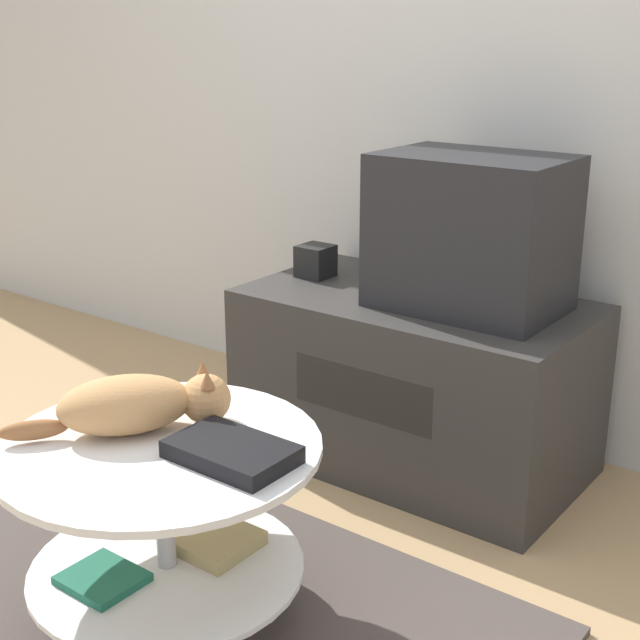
% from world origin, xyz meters
% --- Properties ---
extents(ground_plane, '(12.00, 12.00, 0.00)m').
position_xyz_m(ground_plane, '(0.00, 0.00, 0.00)').
color(ground_plane, tan).
extents(wall_back, '(8.00, 0.05, 2.60)m').
position_xyz_m(wall_back, '(0.00, 1.39, 1.30)').
color(wall_back, silver).
rests_on(wall_back, ground_plane).
extents(rug, '(1.69, 1.00, 0.02)m').
position_xyz_m(rug, '(0.00, 0.00, 0.01)').
color(rug, '#4C423D').
rests_on(rug, ground_plane).
extents(tv_stand, '(1.07, 0.60, 0.55)m').
position_xyz_m(tv_stand, '(0.04, 1.01, 0.28)').
color(tv_stand, '#33302D').
rests_on(tv_stand, ground_plane).
extents(tv, '(0.54, 0.37, 0.45)m').
position_xyz_m(tv, '(0.21, 1.01, 0.78)').
color(tv, '#232326').
rests_on(tv, tv_stand).
extents(speaker, '(0.11, 0.11, 0.11)m').
position_xyz_m(speaker, '(-0.36, 1.02, 0.61)').
color(speaker, black).
rests_on(speaker, tv_stand).
extents(coffee_table, '(0.72, 0.72, 0.46)m').
position_xyz_m(coffee_table, '(0.04, -0.07, 0.31)').
color(coffee_table, '#B2B2B7').
rests_on(coffee_table, rug).
extents(dvd_box, '(0.27, 0.17, 0.04)m').
position_xyz_m(dvd_box, '(0.21, -0.03, 0.50)').
color(dvd_box, black).
rests_on(dvd_box, coffee_table).
extents(cat, '(0.35, 0.44, 0.14)m').
position_xyz_m(cat, '(-0.06, -0.05, 0.54)').
color(cat, tan).
rests_on(cat, coffee_table).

